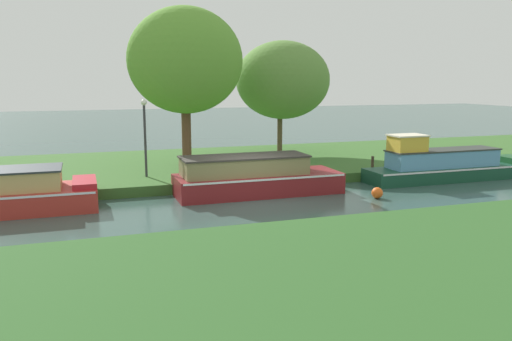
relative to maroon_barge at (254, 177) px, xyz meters
The scene contains 10 objects.
ground_plane 1.43m from the maroon_barge, 109.05° to the right, with size 120.00×120.00×0.00m, color #34504A.
riverbank_far 5.83m from the maroon_barge, 94.09° to the left, with size 72.00×10.00×0.40m, color #376329.
riverbank_near 10.22m from the maroon_barge, 92.33° to the right, with size 72.00×10.00×0.40m, color #2C5824.
maroon_barge is the anchor object (origin of this frame).
forest_narrowboat 8.73m from the maroon_barge, ahead, with size 7.80×1.63×2.03m.
willow_tree_left 6.75m from the maroon_barge, 107.71° to the left, with size 5.13×3.60×7.05m.
willow_tree_centre 8.90m from the maroon_barge, 60.86° to the left, with size 4.97×4.08×5.86m.
lamp_post 4.90m from the maroon_barge, 143.10° to the left, with size 0.24×0.24×3.11m.
mooring_post_near 6.22m from the maroon_barge, 14.23° to the left, with size 0.13×0.13×0.55m, color #443528.
channel_buoy 4.58m from the maroon_barge, 28.21° to the right, with size 0.42×0.42×0.42m, color #E55919.
Camera 1 is at (-5.66, -17.06, 4.29)m, focal length 36.46 mm.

